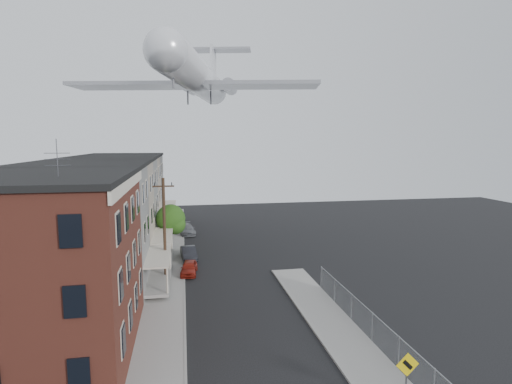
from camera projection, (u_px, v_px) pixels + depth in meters
sidewalk_left at (169, 261)px, 40.28m from camera, size 3.00×62.00×0.12m
sidewalk_right at (342, 336)px, 24.69m from camera, size 3.00×26.00×0.12m
curb_left at (184, 260)px, 40.54m from camera, size 0.15×62.00×0.14m
curb_right at (319, 338)px, 24.43m from camera, size 0.15×26.00×0.14m
corner_building at (36, 267)px, 21.89m from camera, size 10.31×12.30×12.15m
row_house_a at (80, 230)px, 31.17m from camera, size 11.98×7.00×10.30m
row_house_b at (98, 214)px, 38.00m from camera, size 11.98×7.00×10.30m
row_house_c at (111, 203)px, 44.83m from camera, size 11.98×7.00×10.30m
row_house_d at (121, 195)px, 51.66m from camera, size 11.98×7.00×10.30m
row_house_e at (128, 189)px, 58.49m from camera, size 11.98×7.00×10.30m
chainlink_fence at (372, 327)px, 23.87m from camera, size 0.06×18.06×1.90m
warning_sign at (407, 372)px, 17.63m from camera, size 1.10×0.11×2.80m
utility_pole at (164, 229)px, 33.83m from camera, size 1.80×0.26×9.00m
street_tree at (172, 220)px, 43.72m from camera, size 3.22×3.20×5.20m
car_near at (189, 268)px, 36.31m from camera, size 1.75×3.62×1.19m
car_mid at (189, 254)px, 40.70m from camera, size 1.81×4.18×1.34m
car_far at (187, 229)px, 52.06m from camera, size 2.42×4.75×1.32m
airplane at (198, 78)px, 43.79m from camera, size 26.12×29.85×8.59m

